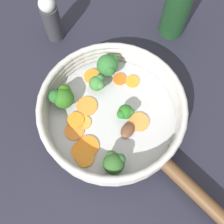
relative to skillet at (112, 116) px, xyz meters
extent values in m
plane|color=#1F202D|center=(0.00, 0.00, -0.01)|extent=(4.00, 4.00, 0.00)
cylinder|color=#B2B5B7|center=(0.00, 0.00, 0.00)|extent=(0.27, 0.27, 0.02)
torus|color=#B8B6B3|center=(0.00, 0.00, 0.01)|extent=(0.28, 0.28, 0.01)
torus|color=#B8B6B3|center=(0.00, 0.00, 0.03)|extent=(0.28, 0.28, 0.01)
torus|color=#B8B6B3|center=(0.00, 0.00, 0.04)|extent=(0.28, 0.28, 0.01)
torus|color=#B8B6B3|center=(0.00, 0.00, 0.05)|extent=(0.28, 0.28, 0.01)
cylinder|color=brown|center=(0.06, 0.21, 0.02)|extent=(0.07, 0.17, 0.03)
sphere|color=#B4B5B6|center=(0.07, 0.11, 0.01)|extent=(0.01, 0.01, 0.01)
sphere|color=#B4B2BB|center=(0.00, 0.13, 0.01)|extent=(0.01, 0.01, 0.01)
cylinder|color=orange|center=(-0.06, -0.08, 0.01)|extent=(0.05, 0.05, 0.00)
cylinder|color=orange|center=(0.09, -0.01, 0.01)|extent=(0.06, 0.06, 0.00)
cylinder|color=orange|center=(0.05, -0.06, 0.01)|extent=(0.05, 0.05, 0.01)
cylinder|color=orange|center=(0.10, 0.00, 0.01)|extent=(0.04, 0.04, 0.00)
cylinder|color=gold|center=(0.04, -0.04, 0.01)|extent=(0.03, 0.03, 0.00)
cylinder|color=orange|center=(0.07, -0.05, 0.01)|extent=(0.04, 0.04, 0.00)
cylinder|color=orange|center=(-0.01, 0.05, 0.01)|extent=(0.05, 0.05, 0.00)
cylinder|color=orange|center=(-0.08, -0.03, 0.01)|extent=(0.04, 0.04, 0.00)
cylinder|color=orange|center=(0.08, -0.01, 0.01)|extent=(0.05, 0.05, 0.00)
cylinder|color=orange|center=(0.01, -0.05, 0.01)|extent=(0.05, 0.05, 0.00)
cylinder|color=orange|center=(-0.09, 0.00, 0.01)|extent=(0.04, 0.04, 0.00)
cylinder|color=#6A944E|center=(0.03, -0.09, 0.02)|extent=(0.01, 0.01, 0.02)
sphere|color=#2B631C|center=(0.03, -0.09, 0.04)|extent=(0.04, 0.04, 0.04)
sphere|color=#356817|center=(0.01, -0.10, 0.04)|extent=(0.03, 0.03, 0.03)
sphere|color=#246227|center=(0.03, -0.11, 0.04)|extent=(0.03, 0.03, 0.03)
cylinder|color=#5C8642|center=(0.09, 0.05, 0.02)|extent=(0.01, 0.01, 0.02)
sphere|color=#2C5925|center=(0.09, 0.05, 0.04)|extent=(0.04, 0.04, 0.04)
sphere|color=#2D602E|center=(0.08, 0.06, 0.04)|extent=(0.02, 0.02, 0.02)
sphere|color=#35592A|center=(0.08, 0.04, 0.04)|extent=(0.02, 0.02, 0.02)
cylinder|color=#668555|center=(-0.08, -0.06, 0.02)|extent=(0.01, 0.01, 0.02)
sphere|color=#2D692E|center=(-0.08, -0.06, 0.04)|extent=(0.04, 0.04, 0.04)
sphere|color=#27602B|center=(-0.07, -0.04, 0.04)|extent=(0.02, 0.02, 0.02)
sphere|color=#257027|center=(-0.09, -0.05, 0.04)|extent=(0.02, 0.02, 0.02)
cylinder|color=#7FA36A|center=(-0.01, 0.02, 0.02)|extent=(0.01, 0.01, 0.02)
sphere|color=#276C20|center=(-0.01, 0.02, 0.03)|extent=(0.03, 0.03, 0.03)
sphere|color=#1D742A|center=(0.00, 0.02, 0.04)|extent=(0.02, 0.02, 0.02)
sphere|color=#2B6627|center=(-0.01, 0.03, 0.04)|extent=(0.01, 0.01, 0.01)
sphere|color=#28631E|center=(0.00, 0.02, 0.04)|extent=(0.02, 0.02, 0.02)
cylinder|color=#5C9046|center=(-0.04, -0.06, 0.01)|extent=(0.01, 0.01, 0.01)
sphere|color=#3D7936|center=(-0.04, -0.06, 0.03)|extent=(0.03, 0.03, 0.03)
sphere|color=#3D803D|center=(-0.03, -0.05, 0.03)|extent=(0.02, 0.02, 0.02)
sphere|color=#33763E|center=(-0.05, -0.06, 0.03)|extent=(0.02, 0.02, 0.02)
ellipsoid|color=brown|center=(0.02, 0.04, 0.01)|extent=(0.03, 0.03, 0.01)
cylinder|color=#333338|center=(-0.12, -0.22, 0.04)|extent=(0.04, 0.04, 0.09)
sphere|color=silver|center=(-0.12, -0.22, 0.09)|extent=(0.04, 0.04, 0.04)
camera|label=1|loc=(0.17, 0.10, 0.50)|focal=42.00mm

